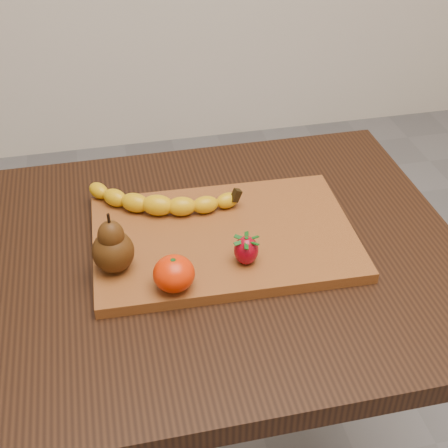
{
  "coord_description": "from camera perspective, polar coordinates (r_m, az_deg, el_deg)",
  "views": [
    {
      "loc": [
        -0.09,
        -0.81,
        1.44
      ],
      "look_at": [
        0.09,
        0.02,
        0.8
      ],
      "focal_mm": 50.0,
      "sensor_mm": 36.0,
      "label": 1
    }
  ],
  "objects": [
    {
      "name": "pear",
      "position": [
        0.99,
        -10.21,
        -1.64
      ],
      "size": [
        0.09,
        0.09,
        0.11
      ],
      "primitive_type": null,
      "rotation": [
        0.0,
        0.0,
        0.36
      ],
      "color": "#43240A",
      "rests_on": "cutting_board"
    },
    {
      "name": "strawberry",
      "position": [
        1.01,
        2.04,
        -2.33
      ],
      "size": [
        0.05,
        0.05,
        0.05
      ],
      "primitive_type": null,
      "rotation": [
        0.0,
        0.0,
        0.27
      ],
      "color": "maroon",
      "rests_on": "cutting_board"
    },
    {
      "name": "banana",
      "position": [
        1.12,
        -6.09,
        1.72
      ],
      "size": [
        0.25,
        0.14,
        0.04
      ],
      "primitive_type": null,
      "rotation": [
        0.0,
        0.0,
        -0.35
      ],
      "color": "#DBA60A",
      "rests_on": "cutting_board"
    },
    {
      "name": "cutting_board",
      "position": [
        1.09,
        0.0,
        -1.26
      ],
      "size": [
        0.46,
        0.32,
        0.02
      ],
      "primitive_type": "cube",
      "rotation": [
        0.0,
        0.0,
        -0.03
      ],
      "color": "brown",
      "rests_on": "table"
    },
    {
      "name": "mandarin",
      "position": [
        0.96,
        -4.6,
        -4.54
      ],
      "size": [
        0.08,
        0.08,
        0.06
      ],
      "primitive_type": "ellipsoid",
      "rotation": [
        0.0,
        0.0,
        0.25
      ],
      "color": "red",
      "rests_on": "cutting_board"
    },
    {
      "name": "table",
      "position": [
        1.13,
        -4.31,
        -6.73
      ],
      "size": [
        1.0,
        0.7,
        0.76
      ],
      "color": "black",
      "rests_on": "ground"
    }
  ]
}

